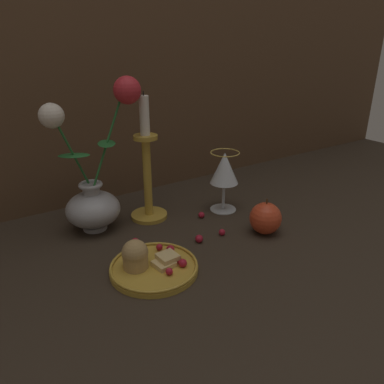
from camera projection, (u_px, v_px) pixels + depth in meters
The scene contains 11 objects.
ground_plane at pixel (176, 241), 0.86m from camera, with size 2.40×2.40×0.00m, color #33281E.
vase at pixel (94, 187), 0.87m from camera, with size 0.22×0.13×0.35m.
plate_with_pastries at pixel (150, 263), 0.74m from camera, with size 0.18×0.18×0.07m.
wine_glass at pixel (224, 170), 0.97m from camera, with size 0.08×0.08×0.16m.
candlestick at pixel (147, 175), 0.92m from camera, with size 0.09×0.09×0.32m.
apple_beside_vase at pixel (265, 218), 0.88m from camera, with size 0.08×0.08×0.09m.
berry_near_plate at pixel (222, 232), 0.88m from camera, with size 0.02×0.02×0.02m, color #AD192D.
berry_front_center at pixel (201, 215), 0.96m from camera, with size 0.02×0.02×0.02m, color #AD192D.
berry_by_glass_stem at pixel (262, 214), 0.96m from camera, with size 0.02×0.02×0.02m, color #AD192D.
berry_under_candlestick at pixel (199, 239), 0.85m from camera, with size 0.02×0.02×0.02m, color #AD192D.
berry_far_right at pixel (135, 242), 0.83m from camera, with size 0.02×0.02×0.02m, color #AD192D.
Camera 1 is at (-0.38, -0.65, 0.43)m, focal length 35.00 mm.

